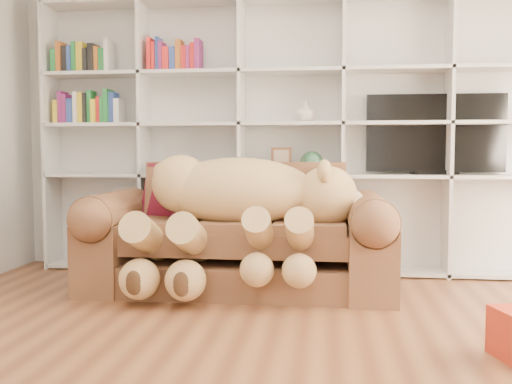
# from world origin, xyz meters

# --- Properties ---
(floor) EXTENTS (5.00, 5.00, 0.00)m
(floor) POSITION_xyz_m (0.00, 0.00, 0.00)
(floor) COLOR brown
(floor) RESTS_ON ground
(wall_back) EXTENTS (5.00, 0.02, 2.70)m
(wall_back) POSITION_xyz_m (0.00, 2.50, 1.35)
(wall_back) COLOR silver
(wall_back) RESTS_ON floor
(bookshelf) EXTENTS (4.43, 0.35, 2.40)m
(bookshelf) POSITION_xyz_m (-0.24, 2.36, 1.31)
(bookshelf) COLOR silver
(bookshelf) RESTS_ON floor
(sofa) EXTENTS (2.31, 1.00, 0.97)m
(sofa) POSITION_xyz_m (-0.36, 1.65, 0.37)
(sofa) COLOR brown
(sofa) RESTS_ON floor
(teddy_bear) EXTENTS (1.70, 0.94, 0.98)m
(teddy_bear) POSITION_xyz_m (-0.34, 1.46, 0.67)
(teddy_bear) COLOR tan
(teddy_bear) RESTS_ON sofa
(throw_pillow) EXTENTS (0.52, 0.43, 0.48)m
(throw_pillow) POSITION_xyz_m (-0.95, 1.82, 0.72)
(throw_pillow) COLOR maroon
(throw_pillow) RESTS_ON sofa
(tv) EXTENTS (1.15, 0.18, 0.68)m
(tv) POSITION_xyz_m (1.22, 2.35, 1.20)
(tv) COLOR black
(tv) RESTS_ON bookshelf
(picture_frame) EXTENTS (0.18, 0.05, 0.22)m
(picture_frame) POSITION_xyz_m (-0.09, 2.30, 0.99)
(picture_frame) COLOR brown
(picture_frame) RESTS_ON bookshelf
(green_vase) EXTENTS (0.20, 0.20, 0.20)m
(green_vase) POSITION_xyz_m (0.18, 2.30, 0.96)
(green_vase) COLOR #2E5A3A
(green_vase) RESTS_ON bookshelf
(figurine_tall) EXTENTS (0.10, 0.10, 0.17)m
(figurine_tall) POSITION_xyz_m (-0.96, 2.30, 0.95)
(figurine_tall) COLOR silver
(figurine_tall) RESTS_ON bookshelf
(figurine_short) EXTENTS (0.09, 0.09, 0.12)m
(figurine_short) POSITION_xyz_m (-0.87, 2.30, 0.93)
(figurine_short) COLOR silver
(figurine_short) RESTS_ON bookshelf
(snow_globe) EXTENTS (0.10, 0.10, 0.10)m
(snow_globe) POSITION_xyz_m (-0.56, 2.30, 0.92)
(snow_globe) COLOR silver
(snow_globe) RESTS_ON bookshelf
(shelf_vase) EXTENTS (0.18, 0.18, 0.18)m
(shelf_vase) POSITION_xyz_m (0.12, 2.30, 1.40)
(shelf_vase) COLOR silver
(shelf_vase) RESTS_ON bookshelf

